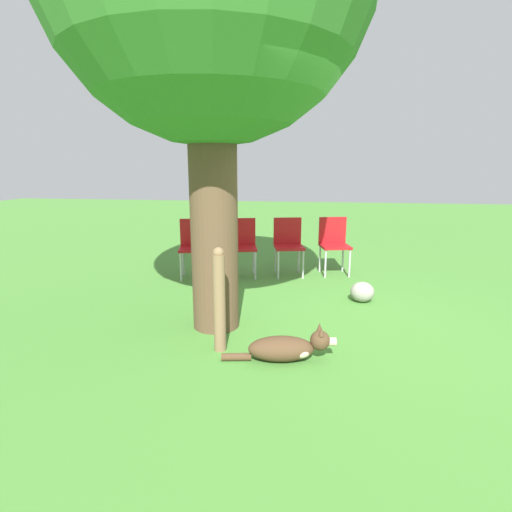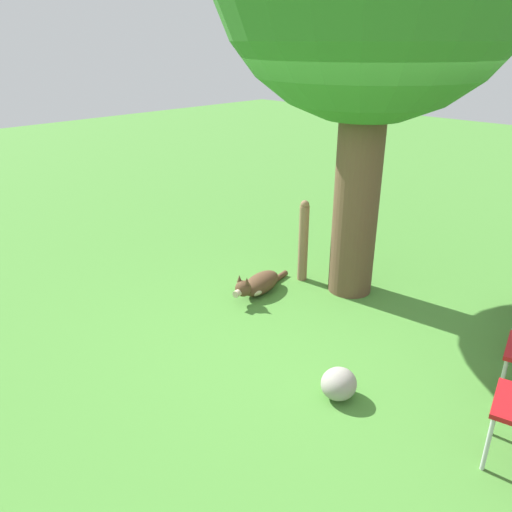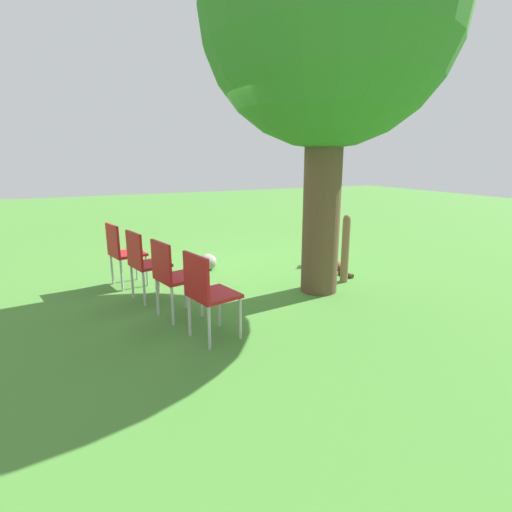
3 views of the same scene
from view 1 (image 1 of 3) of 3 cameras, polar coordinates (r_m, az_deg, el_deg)
ground_plane at (r=4.49m, az=6.07°, el=-9.49°), size 30.00×30.00×0.00m
dog at (r=3.65m, az=4.55°, el=-12.93°), size 0.36×1.02×0.33m
fence_post at (r=3.70m, az=-5.26°, el=-6.20°), size 0.11×0.11×0.99m
red_chair_0 at (r=6.45m, az=11.06°, el=2.10°), size 0.51×0.52×0.90m
red_chair_1 at (r=6.28m, az=4.64°, el=2.02°), size 0.51×0.52×0.90m
red_chair_2 at (r=6.20m, az=-2.04°, el=1.91°), size 0.51×0.52×0.90m
red_chair_3 at (r=6.20m, az=-8.81°, el=1.77°), size 0.51×0.52×0.90m
garden_rock at (r=5.27m, az=14.94°, el=-4.98°), size 0.28×0.30×0.26m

